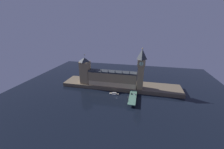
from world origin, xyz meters
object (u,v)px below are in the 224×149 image
object	(u,v)px
street_lamp_near	(128,99)
boat_upstream	(114,94)
car_northbound_lead	(132,94)
pedestrian_mid_walk	(136,97)
victoria_tower	(85,70)
pedestrian_near_rail	(129,101)
clock_tower	(141,68)
car_southbound_trail	(135,94)

from	to	relation	value
street_lamp_near	boat_upstream	size ratio (longest dim) A/B	0.41
car_northbound_lead	pedestrian_mid_walk	bearing A→B (deg)	-54.53
victoria_tower	pedestrian_mid_walk	size ratio (longest dim) A/B	29.89
pedestrian_mid_walk	boat_upstream	bearing A→B (deg)	160.02
pedestrian_near_rail	pedestrian_mid_walk	world-z (taller)	pedestrian_mid_walk
street_lamp_near	pedestrian_mid_walk	bearing A→B (deg)	52.48
clock_tower	car_southbound_trail	distance (m)	45.17
car_northbound_lead	pedestrian_mid_walk	xyz separation A→B (m)	(7.52, -10.55, 0.27)
clock_tower	pedestrian_near_rail	bearing A→B (deg)	-107.39
victoria_tower	pedestrian_near_rail	distance (m)	104.60
pedestrian_mid_walk	street_lamp_near	bearing A→B (deg)	-127.52
clock_tower	pedestrian_near_rail	xyz separation A→B (m)	(-14.37, -45.89, -38.26)
clock_tower	boat_upstream	world-z (taller)	clock_tower
boat_upstream	car_southbound_trail	bearing A→B (deg)	-5.77
victoria_tower	car_northbound_lead	distance (m)	98.20
clock_tower	car_southbound_trail	bearing A→B (deg)	-106.75
clock_tower	boat_upstream	bearing A→B (deg)	-155.38
pedestrian_near_rail	clock_tower	bearing A→B (deg)	72.61
clock_tower	boat_upstream	size ratio (longest dim) A/B	4.06
pedestrian_near_rail	street_lamp_near	size ratio (longest dim) A/B	0.22
clock_tower	car_northbound_lead	bearing A→B (deg)	-117.96
car_southbound_trail	boat_upstream	xyz separation A→B (m)	(-35.11, 3.55, -5.01)
victoria_tower	car_southbound_trail	size ratio (longest dim) A/B	13.91
victoria_tower	car_southbound_trail	bearing A→B (deg)	-15.06
car_northbound_lead	victoria_tower	bearing A→B (deg)	164.39
victoria_tower	boat_upstream	size ratio (longest dim) A/B	3.17
car_southbound_trail	pedestrian_mid_walk	size ratio (longest dim) A/B	2.15
clock_tower	street_lamp_near	size ratio (longest dim) A/B	9.88
victoria_tower	street_lamp_near	world-z (taller)	victoria_tower
clock_tower	car_southbound_trail	size ratio (longest dim) A/B	17.83
car_northbound_lead	boat_upstream	distance (m)	30.68
car_northbound_lead	car_southbound_trail	bearing A→B (deg)	-4.81
car_southbound_trail	pedestrian_mid_walk	world-z (taller)	pedestrian_mid_walk
boat_upstream	car_northbound_lead	bearing A→B (deg)	-5.93
pedestrian_mid_walk	street_lamp_near	size ratio (longest dim) A/B	0.26
victoria_tower	boat_upstream	bearing A→B (deg)	-20.08
car_northbound_lead	street_lamp_near	distance (m)	24.60
pedestrian_near_rail	car_southbound_trail	bearing A→B (deg)	71.98
clock_tower	car_southbound_trail	xyz separation A→B (m)	(-6.86, -22.78, -38.39)
street_lamp_near	boat_upstream	xyz separation A→B (m)	(-27.20, 27.26, -8.82)
pedestrian_near_rail	boat_upstream	distance (m)	38.72
car_southbound_trail	boat_upstream	world-z (taller)	car_southbound_trail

